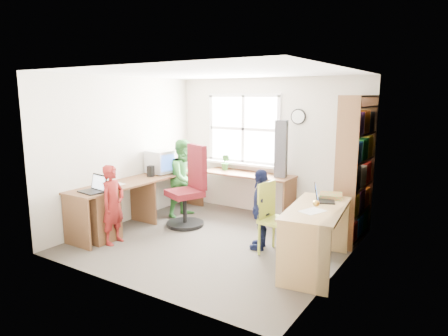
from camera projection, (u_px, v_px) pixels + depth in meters
name	position (u px, v px, depth m)	size (l,w,h in m)	color
room	(219.00, 158.00, 5.67)	(3.64, 3.44, 2.44)	#403932
l_desk	(135.00, 203.00, 6.19)	(2.38, 2.95, 0.75)	brown
right_desk	(316.00, 224.00, 4.81)	(0.80, 1.42, 0.78)	tan
bookshelf	(355.00, 173.00, 5.75)	(0.30, 1.02, 2.10)	brown
swivel_chair	(190.00, 191.00, 6.47)	(0.80, 0.80, 1.31)	black
wooden_chair	(274.00, 216.00, 5.30)	(0.46, 0.46, 0.96)	#A5B03A
crt_monitor	(160.00, 162.00, 6.96)	(0.44, 0.40, 0.40)	silver
laptop_left	(95.00, 188.00, 5.65)	(0.38, 0.33, 0.24)	black
laptop_right	(322.00, 197.00, 5.05)	(0.35, 0.38, 0.21)	black
speaker_a	(151.00, 171.00, 6.70)	(0.10, 0.10, 0.19)	black
speaker_b	(170.00, 167.00, 7.11)	(0.11, 0.11, 0.18)	black
cd_tower	(281.00, 149.00, 6.60)	(0.22, 0.20, 0.95)	black
game_box	(331.00, 196.00, 5.21)	(0.35, 0.35, 0.06)	red
paper_a	(114.00, 185.00, 6.09)	(0.24, 0.32, 0.00)	beige
paper_b	(312.00, 211.00, 4.61)	(0.29, 0.35, 0.00)	beige
potted_plant	(226.00, 162.00, 7.25)	(0.16, 0.13, 0.30)	#2B6C2E
person_red	(113.00, 205.00, 5.66)	(0.42, 0.27, 1.14)	maroon
person_green	(185.00, 178.00, 6.94)	(0.66, 0.51, 1.36)	#337C31
person_navy	(261.00, 209.00, 5.47)	(0.66, 0.27, 1.12)	#13193C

